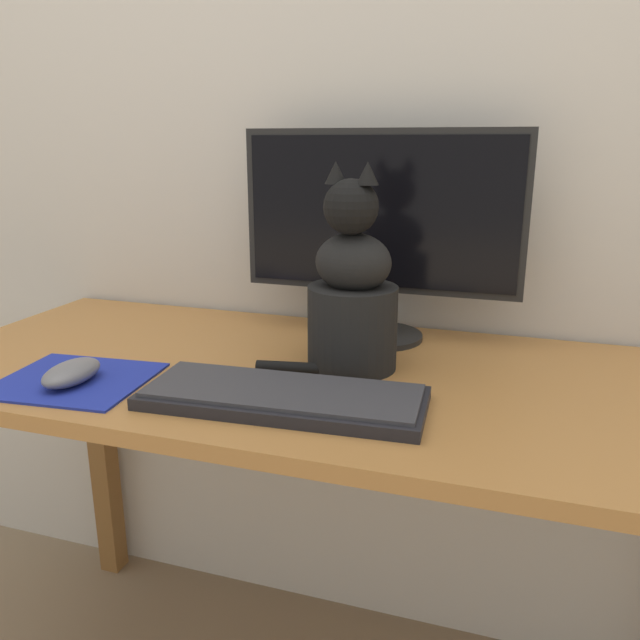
# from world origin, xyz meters

# --- Properties ---
(wall_back) EXTENTS (7.00, 0.04, 2.50)m
(wall_back) POSITION_xyz_m (0.00, 0.32, 1.25)
(wall_back) COLOR beige
(wall_back) RESTS_ON ground_plane
(desk) EXTENTS (1.41, 0.59, 0.72)m
(desk) POSITION_xyz_m (0.00, 0.00, 0.62)
(desk) COLOR #A87038
(desk) RESTS_ON ground_plane
(monitor) EXTENTS (0.52, 0.17, 0.39)m
(monitor) POSITION_xyz_m (0.04, 0.20, 0.94)
(monitor) COLOR black
(monitor) RESTS_ON desk
(keyboard) EXTENTS (0.41, 0.18, 0.02)m
(keyboard) POSITION_xyz_m (-0.02, -0.15, 0.73)
(keyboard) COLOR black
(keyboard) RESTS_ON desk
(mousepad_left) EXTENTS (0.24, 0.22, 0.00)m
(mousepad_left) POSITION_xyz_m (-0.36, -0.17, 0.72)
(mousepad_left) COLOR #1E2D9E
(mousepad_left) RESTS_ON desk
(computer_mouse_left) EXTENTS (0.06, 0.11, 0.03)m
(computer_mouse_left) POSITION_xyz_m (-0.35, -0.18, 0.74)
(computer_mouse_left) COLOR slate
(computer_mouse_left) RESTS_ON mousepad_left
(cat) EXTENTS (0.23, 0.17, 0.33)m
(cat) POSITION_xyz_m (0.03, 0.03, 0.84)
(cat) COLOR black
(cat) RESTS_ON desk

